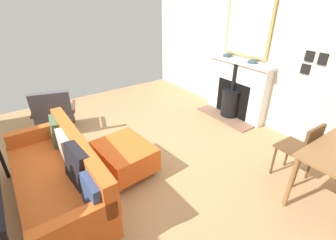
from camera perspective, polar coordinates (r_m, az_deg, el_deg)
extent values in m
cube|color=tan|center=(3.60, -13.23, -11.17)|extent=(5.85, 5.87, 0.01)
cube|color=beige|center=(4.76, 20.16, 15.33)|extent=(0.12, 5.87, 2.64)
cube|color=brown|center=(4.95, 13.06, 0.61)|extent=(0.35, 1.23, 0.03)
cube|color=white|center=(4.94, 15.93, 6.85)|extent=(0.21, 1.29, 1.07)
cube|color=black|center=(4.94, 15.06, 4.92)|extent=(0.06, 0.76, 0.69)
cylinder|color=black|center=(4.94, 14.64, 3.90)|extent=(0.36, 0.36, 0.52)
cylinder|color=black|center=(4.85, 15.01, 6.80)|extent=(0.38, 0.38, 0.02)
cylinder|color=black|center=(4.76, 15.40, 9.75)|extent=(0.07, 0.07, 0.51)
cube|color=white|center=(4.76, 16.62, 13.10)|extent=(0.26, 1.37, 0.05)
cube|color=tan|center=(4.74, 18.48, 20.10)|extent=(0.04, 0.95, 1.01)
cube|color=silver|center=(4.73, 18.32, 20.11)|extent=(0.01, 0.87, 0.93)
cylinder|color=#334C56|center=(4.96, 13.79, 14.60)|extent=(0.15, 0.15, 0.05)
torus|color=#334C56|center=(4.96, 13.82, 14.85)|extent=(0.15, 0.15, 0.01)
cylinder|color=#334C56|center=(4.61, 19.31, 12.82)|extent=(0.17, 0.17, 0.04)
torus|color=#334C56|center=(4.60, 19.34, 13.02)|extent=(0.17, 0.17, 0.01)
cylinder|color=#B2B2B7|center=(3.92, -31.38, -10.48)|extent=(0.04, 0.04, 0.10)
cylinder|color=#B2B2B7|center=(3.94, -22.74, -7.98)|extent=(0.04, 0.04, 0.10)
cylinder|color=#B2B2B7|center=(2.76, -13.25, -24.78)|extent=(0.04, 0.04, 0.10)
cube|color=orange|center=(3.15, -24.98, -13.86)|extent=(0.77, 1.90, 0.31)
cube|color=orange|center=(2.98, -20.36, -6.95)|extent=(0.15, 1.90, 0.38)
cube|color=orange|center=(3.76, -28.74, -2.96)|extent=(0.72, 0.12, 0.20)
cube|color=orange|center=(2.33, -21.06, -21.89)|extent=(0.72, 0.12, 0.20)
cube|color=#4C6B47|center=(3.56, -25.01, -2.50)|extent=(0.18, 0.38, 0.37)
cube|color=beige|center=(3.16, -23.13, -6.01)|extent=(0.13, 0.37, 0.37)
cube|color=black|center=(2.76, -20.74, -10.20)|extent=(0.20, 0.43, 0.43)
cube|color=#334775|center=(2.43, -17.34, -16.59)|extent=(0.15, 0.34, 0.35)
cylinder|color=#B2B2B7|center=(3.64, -16.04, -10.04)|extent=(0.03, 0.03, 0.09)
cylinder|color=#B2B2B7|center=(3.20, -10.99, -15.60)|extent=(0.03, 0.03, 0.09)
cylinder|color=#B2B2B7|center=(3.82, -9.09, -7.25)|extent=(0.03, 0.03, 0.09)
cylinder|color=#B2B2B7|center=(3.39, -3.35, -12.01)|extent=(0.03, 0.03, 0.09)
cube|color=orange|center=(3.37, -10.23, -8.30)|extent=(0.70, 0.84, 0.33)
cube|color=brown|center=(4.92, -21.58, 1.11)|extent=(0.05, 0.05, 0.33)
cube|color=brown|center=(4.99, -27.36, 0.22)|extent=(0.05, 0.05, 0.33)
cube|color=brown|center=(4.50, -21.63, -1.45)|extent=(0.05, 0.05, 0.33)
cube|color=brown|center=(4.57, -27.95, -2.39)|extent=(0.05, 0.05, 0.33)
cube|color=#4C4C56|center=(4.66, -25.09, 1.44)|extent=(0.73, 0.71, 0.08)
cube|color=#4C4C56|center=(4.33, -25.98, 3.14)|extent=(0.61, 0.28, 0.44)
cube|color=brown|center=(4.59, -21.39, 3.06)|extent=(0.19, 0.52, 0.04)
cube|color=brown|center=(4.68, -29.14, 1.82)|extent=(0.19, 0.52, 0.04)
cube|color=black|center=(3.81, -34.86, -6.97)|extent=(0.04, 0.04, 0.71)
cylinder|color=olive|center=(3.93, 34.71, -6.07)|extent=(0.05, 0.05, 0.70)
cylinder|color=olive|center=(3.09, 27.04, -13.08)|extent=(0.05, 0.05, 0.70)
cylinder|color=brown|center=(3.82, 26.42, -6.93)|extent=(0.03, 0.03, 0.45)
cylinder|color=brown|center=(3.58, 23.66, -8.72)|extent=(0.03, 0.03, 0.45)
cylinder|color=brown|center=(3.71, 30.53, -9.08)|extent=(0.03, 0.03, 0.45)
cylinder|color=brown|center=(3.46, 27.97, -11.10)|extent=(0.03, 0.03, 0.45)
cube|color=brown|center=(3.52, 27.96, -5.85)|extent=(0.41, 0.41, 0.02)
cube|color=brown|center=(3.36, 31.11, -4.27)|extent=(0.36, 0.05, 0.37)
cube|color=black|center=(4.21, 30.46, 12.90)|extent=(0.02, 0.13, 0.15)
cube|color=black|center=(4.14, 32.76, 12.04)|extent=(0.02, 0.12, 0.16)
cube|color=black|center=(4.25, 29.73, 10.44)|extent=(0.02, 0.13, 0.14)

